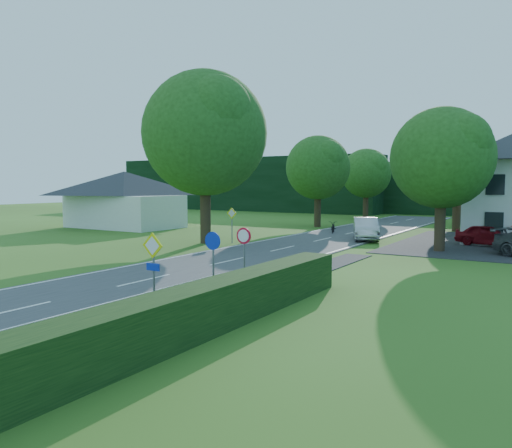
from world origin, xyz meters
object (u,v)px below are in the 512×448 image
Objects in this scene: streetlight at (441,177)px; motorcycle at (333,227)px; parked_car_red at (489,235)px; moving_car at (366,229)px.

streetlight is 11.16m from motorcycle.
streetlight is 1.94× the size of parked_car_red.
streetlight is 6.66m from moving_car.
parked_car_red is at bearing -30.56° from motorcycle.
motorcycle is 12.24m from parked_car_red.
parked_car_red is at bearing 39.12° from streetlight.
moving_car reaches higher than motorcycle.
moving_car is (-5.36, 1.53, -3.63)m from streetlight.
parked_car_red is (2.68, 2.18, -3.72)m from streetlight.
moving_car is at bearing 164.08° from streetlight.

